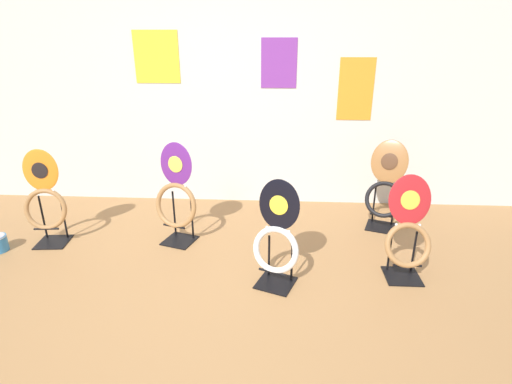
% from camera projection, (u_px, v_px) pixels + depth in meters
% --- Properties ---
extents(ground_plane, '(14.00, 14.00, 0.00)m').
position_uv_depth(ground_plane, '(195.00, 326.00, 2.72)').
color(ground_plane, '#A37547').
extents(wall_back, '(8.00, 0.07, 2.60)m').
position_uv_depth(wall_back, '(230.00, 89.00, 4.34)').
color(wall_back, silver).
rests_on(wall_back, ground_plane).
extents(toilet_seat_display_jazz_black, '(0.40, 0.36, 0.87)m').
position_uv_depth(toilet_seat_display_jazz_black, '(276.00, 242.00, 3.04)').
color(toilet_seat_display_jazz_black, black).
rests_on(toilet_seat_display_jazz_black, ground_plane).
extents(toilet_seat_display_orange_sun, '(0.40, 0.31, 0.91)m').
position_uv_depth(toilet_seat_display_orange_sun, '(45.00, 201.00, 3.65)').
color(toilet_seat_display_orange_sun, black).
rests_on(toilet_seat_display_orange_sun, ground_plane).
extents(toilet_seat_display_purple_note, '(0.45, 0.35, 0.96)m').
position_uv_depth(toilet_seat_display_purple_note, '(176.00, 199.00, 3.67)').
color(toilet_seat_display_purple_note, black).
rests_on(toilet_seat_display_purple_note, ground_plane).
extents(toilet_seat_display_crimson_swirl, '(0.36, 0.28, 0.84)m').
position_uv_depth(toilet_seat_display_crimson_swirl, '(408.00, 235.00, 3.14)').
color(toilet_seat_display_crimson_swirl, black).
rests_on(toilet_seat_display_crimson_swirl, ground_plane).
extents(toilet_seat_display_woodgrain, '(0.45, 0.44, 0.88)m').
position_uv_depth(toilet_seat_display_woodgrain, '(386.00, 187.00, 3.99)').
color(toilet_seat_display_woodgrain, black).
rests_on(toilet_seat_display_woodgrain, ground_plane).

